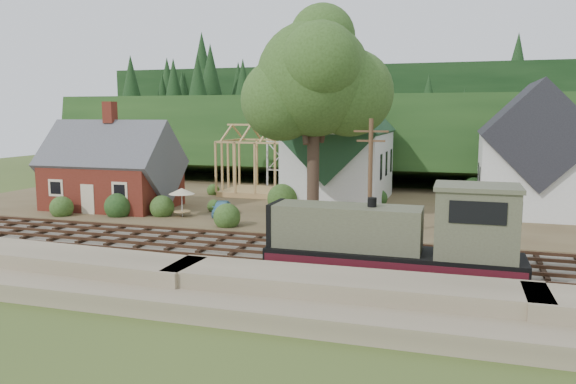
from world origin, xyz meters
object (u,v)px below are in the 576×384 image
(car_blue, at_px, (222,208))
(car_green, at_px, (68,199))
(locomotive, at_px, (402,241))
(patio_set, at_px, (182,192))

(car_blue, height_order, car_green, car_blue)
(locomotive, xyz_separation_m, patio_set, (-18.10, 11.70, 0.05))
(locomotive, bearing_deg, patio_set, 147.13)
(patio_set, bearing_deg, car_blue, 26.68)
(locomotive, relative_size, car_blue, 3.51)
(patio_set, bearing_deg, car_green, 171.12)
(car_green, bearing_deg, car_blue, -106.81)
(car_blue, relative_size, patio_set, 1.55)
(car_blue, height_order, patio_set, patio_set)
(locomotive, bearing_deg, car_green, 155.81)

